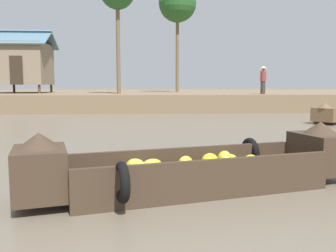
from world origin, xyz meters
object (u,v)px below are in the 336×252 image
object	(u,v)px
palm_tree_mid	(177,4)
vendor_person	(263,78)
banana_boat	(196,167)
stilt_house_mid_right	(25,63)

from	to	relation	value
palm_tree_mid	vendor_person	xyz separation A→B (m)	(4.61, -5.95, -5.51)
banana_boat	palm_tree_mid	distance (m)	23.47
palm_tree_mid	vendor_person	size ratio (longest dim) A/B	4.74
stilt_house_mid_right	vendor_person	size ratio (longest dim) A/B	2.51
banana_boat	palm_tree_mid	bearing A→B (deg)	85.66
stilt_house_mid_right	palm_tree_mid	bearing A→B (deg)	11.37
stilt_house_mid_right	banana_boat	bearing A→B (deg)	-66.52
vendor_person	palm_tree_mid	bearing A→B (deg)	127.81
banana_boat	stilt_house_mid_right	world-z (taller)	stilt_house_mid_right
stilt_house_mid_right	palm_tree_mid	distance (m)	11.56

